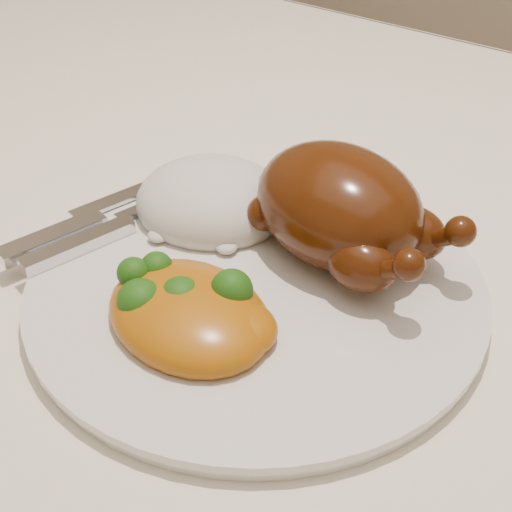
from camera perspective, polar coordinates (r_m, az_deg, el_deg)
The scene contains 7 objects.
dining_table at distance 0.58m, azimuth 7.36°, elevation -10.65°, with size 1.60×0.90×0.76m.
tablecloth at distance 0.52m, azimuth 7.97°, elevation -5.17°, with size 1.73×1.03×0.18m.
dinner_plate at distance 0.49m, azimuth 0.00°, elevation -2.50°, with size 0.31×0.31×0.01m, color silver.
roast_chicken at distance 0.49m, azimuth 6.90°, elevation 3.80°, with size 0.17×0.12×0.08m.
rice_mound at distance 0.55m, azimuth -3.53°, elevation 4.30°, with size 0.15×0.14×0.06m.
mac_and_cheese at distance 0.45m, azimuth -5.04°, elevation -4.44°, with size 0.13×0.11×0.05m.
cutlery at distance 0.55m, azimuth -12.74°, elevation 2.50°, with size 0.06×0.20×0.01m.
Camera 1 is at (0.18, -0.35, 1.08)m, focal length 50.00 mm.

